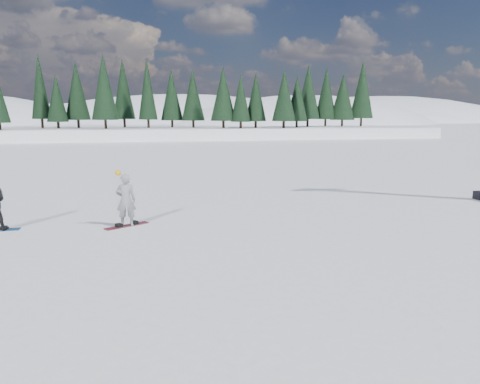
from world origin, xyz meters
TOP-DOWN VIEW (x-y plane):
  - ground at (0.00, 0.00)m, footprint 420.00×420.00m
  - alpine_backdrop at (-11.72, 189.16)m, footprint 412.50×227.00m
  - snowboarder_woman at (1.32, 1.48)m, footprint 0.62×0.41m
  - snowboard_woman at (1.33, 1.48)m, footprint 1.42×1.02m

SIDE VIEW (x-z plane):
  - alpine_backdrop at x=-11.72m, z-range -40.57..12.63m
  - ground at x=0.00m, z-range 0.00..0.00m
  - snowboard_woman at x=1.33m, z-range 0.00..0.03m
  - snowboarder_woman at x=1.32m, z-range -0.06..1.79m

